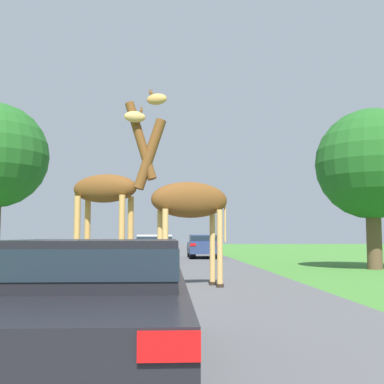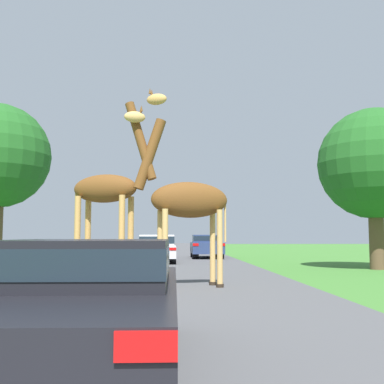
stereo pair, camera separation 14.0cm
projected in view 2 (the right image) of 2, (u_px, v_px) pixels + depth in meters
road at (171, 258)px, 29.37m from camera, size 7.72×120.00×0.00m
giraffe_near_road at (185, 200)px, 12.81m from camera, size 2.87×1.18×4.77m
giraffe_companion at (110, 192)px, 12.90m from camera, size 2.68×1.31×5.26m
car_lead_maroon at (86, 302)px, 4.66m from camera, size 1.75×4.68×1.30m
car_queue_right at (157, 248)px, 24.49m from camera, size 1.90×4.45×1.40m
car_queue_left at (206, 245)px, 29.55m from camera, size 1.85×4.53×1.40m
tree_left_edge at (374, 164)px, 19.64m from camera, size 4.53×4.53×6.56m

